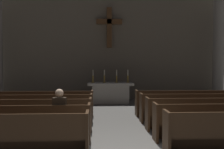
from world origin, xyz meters
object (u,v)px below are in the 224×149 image
at_px(pew_left_row_2, 10,124).
at_px(pew_left_row_3, 23,115).
at_px(candlestick_outer_right, 128,79).
at_px(candlestick_inner_left, 104,79).
at_px(candlestick_inner_right, 117,79).
at_px(column_right_fourth, 219,39).
at_px(pew_right_row_4, 198,107).
at_px(lone_worshipper, 60,114).
at_px(altar, 110,92).
at_px(candlestick_outer_left, 93,79).
at_px(pew_right_row_3, 212,113).
at_px(pew_left_row_4, 32,109).
at_px(pew_right_row_5, 187,103).
at_px(pew_left_row_5, 40,104).

xyz_separation_m(pew_left_row_2, pew_left_row_3, (0.00, 1.09, 0.00)).
distance_m(pew_left_row_3, candlestick_outer_right, 6.50).
height_order(candlestick_inner_left, candlestick_inner_right, same).
height_order(column_right_fourth, candlestick_inner_left, column_right_fourth).
xyz_separation_m(pew_right_row_4, candlestick_inner_right, (-2.41, 4.30, 0.73)).
distance_m(pew_right_row_4, candlestick_inner_right, 4.98).
relative_size(pew_right_row_4, lone_worshipper, 2.91).
distance_m(altar, candlestick_outer_left, 1.08).
bearing_deg(candlestick_outer_right, pew_right_row_3, -70.92).
bearing_deg(pew_left_row_3, candlestick_inner_right, 60.78).
height_order(pew_left_row_4, candlestick_outer_right, candlestick_outer_right).
distance_m(column_right_fourth, lone_worshipper, 10.35).
relative_size(pew_right_row_5, altar, 1.75).
bearing_deg(pew_left_row_5, candlestick_outer_left, 59.90).
height_order(candlestick_outer_left, candlestick_inner_left, same).
bearing_deg(pew_right_row_5, candlestick_inner_right, 126.90).
bearing_deg(column_right_fourth, pew_left_row_5, -155.38).
relative_size(pew_left_row_5, lone_worshipper, 2.91).
bearing_deg(column_right_fourth, lone_worshipper, -135.47).
distance_m(pew_left_row_3, candlestick_outer_left, 5.74).
height_order(pew_left_row_2, pew_right_row_4, same).
xyz_separation_m(pew_right_row_5, candlestick_inner_left, (-3.01, 3.21, 0.73)).
bearing_deg(pew_right_row_3, lone_worshipper, -166.13).
xyz_separation_m(pew_left_row_3, column_right_fourth, (8.34, 5.99, 2.72)).
relative_size(altar, candlestick_inner_left, 3.52).
bearing_deg(column_right_fourth, candlestick_inner_left, -174.12).
xyz_separation_m(candlestick_inner_left, candlestick_inner_right, (0.60, 0.00, 0.00)).
distance_m(pew_left_row_3, pew_left_row_4, 1.09).
height_order(column_right_fourth, candlestick_outer_right, column_right_fourth).
relative_size(altar, lone_worshipper, 1.67).
xyz_separation_m(pew_left_row_3, pew_right_row_4, (5.42, 1.09, 0.00)).
xyz_separation_m(candlestick_outer_left, candlestick_outer_right, (1.70, 0.00, 0.00)).
xyz_separation_m(pew_right_row_3, candlestick_outer_right, (-1.86, 5.38, 0.73)).
bearing_deg(pew_left_row_3, candlestick_outer_right, 56.51).
height_order(pew_right_row_3, candlestick_outer_right, candlestick_outer_right).
distance_m(candlestick_inner_left, candlestick_outer_right, 1.15).
xyz_separation_m(pew_right_row_4, candlestick_outer_right, (-1.86, 4.30, 0.73)).
distance_m(pew_left_row_2, altar, 7.02).
bearing_deg(candlestick_inner_left, candlestick_outer_left, 180.00).
height_order(pew_left_row_4, pew_right_row_4, same).
bearing_deg(altar, candlestick_inner_right, 0.00).
relative_size(candlestick_outer_left, candlestick_outer_right, 1.00).
relative_size(column_right_fourth, candlestick_outer_left, 10.51).
bearing_deg(altar, pew_right_row_4, -57.75).
distance_m(pew_left_row_3, pew_right_row_3, 5.42).
relative_size(pew_right_row_4, candlestick_outer_left, 6.15).
relative_size(column_right_fourth, altar, 2.99).
bearing_deg(column_right_fourth, candlestick_outer_left, -174.61).
bearing_deg(pew_left_row_4, pew_right_row_3, -11.32).
xyz_separation_m(pew_left_row_5, pew_right_row_5, (5.42, 0.00, 0.00)).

